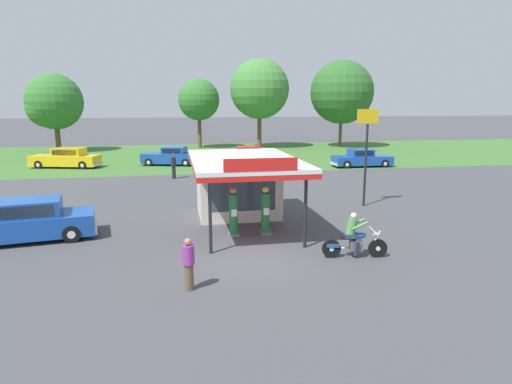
{
  "coord_description": "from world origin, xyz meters",
  "views": [
    {
      "loc": [
        -2.32,
        -13.98,
        5.18
      ],
      "look_at": [
        1.09,
        4.05,
        1.4
      ],
      "focal_mm": 30.36,
      "sensor_mm": 36.0,
      "label": 1
    }
  ],
  "objects_px": {
    "gas_pump_nearside": "(233,214)",
    "bystander_leaning_by_kiosk": "(189,263)",
    "parked_car_back_row_far_left": "(171,157)",
    "parked_car_back_row_left": "(362,159)",
    "bystander_chatting_near_pumps": "(174,166)",
    "roadside_pole_sign": "(367,141)",
    "featured_classic_sedan": "(23,222)",
    "parked_car_back_row_far_right": "(66,159)",
    "motorcycle_with_rider": "(354,239)",
    "gas_pump_offside": "(265,212)",
    "parked_car_back_row_centre_right": "(250,155)"
  },
  "relations": [
    {
      "from": "motorcycle_with_rider",
      "to": "parked_car_back_row_far_right",
      "type": "height_order",
      "value": "parked_car_back_row_far_right"
    },
    {
      "from": "motorcycle_with_rider",
      "to": "parked_car_back_row_centre_right",
      "type": "relative_size",
      "value": 0.41
    },
    {
      "from": "gas_pump_offside",
      "to": "roadside_pole_sign",
      "type": "bearing_deg",
      "value": 32.77
    },
    {
      "from": "bystander_leaning_by_kiosk",
      "to": "featured_classic_sedan",
      "type": "bearing_deg",
      "value": 136.73
    },
    {
      "from": "parked_car_back_row_far_left",
      "to": "roadside_pole_sign",
      "type": "bearing_deg",
      "value": -60.15
    },
    {
      "from": "parked_car_back_row_centre_right",
      "to": "parked_car_back_row_far_left",
      "type": "bearing_deg",
      "value": -178.17
    },
    {
      "from": "bystander_chatting_near_pumps",
      "to": "gas_pump_offside",
      "type": "bearing_deg",
      "value": -75.59
    },
    {
      "from": "featured_classic_sedan",
      "to": "parked_car_back_row_far_right",
      "type": "height_order",
      "value": "parked_car_back_row_far_right"
    },
    {
      "from": "gas_pump_nearside",
      "to": "parked_car_back_row_centre_right",
      "type": "xyz_separation_m",
      "value": [
        4.34,
        21.16,
        -0.24
      ]
    },
    {
      "from": "gas_pump_nearside",
      "to": "parked_car_back_row_far_left",
      "type": "relative_size",
      "value": 0.38
    },
    {
      "from": "parked_car_back_row_far_left",
      "to": "gas_pump_offside",
      "type": "bearing_deg",
      "value": -79.64
    },
    {
      "from": "gas_pump_nearside",
      "to": "roadside_pole_sign",
      "type": "height_order",
      "value": "roadside_pole_sign"
    },
    {
      "from": "bystander_chatting_near_pumps",
      "to": "parked_car_back_row_far_right",
      "type": "bearing_deg",
      "value": 140.99
    },
    {
      "from": "parked_car_back_row_centre_right",
      "to": "parked_car_back_row_left",
      "type": "xyz_separation_m",
      "value": [
        8.7,
        -4.15,
        -0.0
      ]
    },
    {
      "from": "bystander_chatting_near_pumps",
      "to": "roadside_pole_sign",
      "type": "bearing_deg",
      "value": -46.6
    },
    {
      "from": "featured_classic_sedan",
      "to": "bystander_chatting_near_pumps",
      "type": "distance_m",
      "value": 14.28
    },
    {
      "from": "gas_pump_nearside",
      "to": "parked_car_back_row_far_left",
      "type": "distance_m",
      "value": 21.1
    },
    {
      "from": "bystander_chatting_near_pumps",
      "to": "roadside_pole_sign",
      "type": "xyz_separation_m",
      "value": [
        9.57,
        -10.12,
        2.41
      ]
    },
    {
      "from": "parked_car_back_row_far_left",
      "to": "bystander_chatting_near_pumps",
      "type": "xyz_separation_m",
      "value": [
        0.24,
        -6.97,
        0.21
      ]
    },
    {
      "from": "gas_pump_nearside",
      "to": "bystander_leaning_by_kiosk",
      "type": "bearing_deg",
      "value": -111.75
    },
    {
      "from": "featured_classic_sedan",
      "to": "parked_car_back_row_left",
      "type": "height_order",
      "value": "featured_classic_sedan"
    },
    {
      "from": "bystander_leaning_by_kiosk",
      "to": "bystander_chatting_near_pumps",
      "type": "xyz_separation_m",
      "value": [
        -0.37,
        18.8,
        0.12
      ]
    },
    {
      "from": "motorcycle_with_rider",
      "to": "parked_car_back_row_left",
      "type": "bearing_deg",
      "value": 65.17
    },
    {
      "from": "motorcycle_with_rider",
      "to": "parked_car_back_row_left",
      "type": "distance_m",
      "value": 22.3
    },
    {
      "from": "parked_car_back_row_far_left",
      "to": "bystander_leaning_by_kiosk",
      "type": "distance_m",
      "value": 25.78
    },
    {
      "from": "featured_classic_sedan",
      "to": "bystander_chatting_near_pumps",
      "type": "relative_size",
      "value": 3.27
    },
    {
      "from": "gas_pump_nearside",
      "to": "featured_classic_sedan",
      "type": "bearing_deg",
      "value": 173.85
    },
    {
      "from": "gas_pump_nearside",
      "to": "gas_pump_offside",
      "type": "xyz_separation_m",
      "value": [
        1.29,
        -0.0,
        -0.0
      ]
    },
    {
      "from": "bystander_leaning_by_kiosk",
      "to": "parked_car_back_row_far_left",
      "type": "bearing_deg",
      "value": 91.37
    },
    {
      "from": "motorcycle_with_rider",
      "to": "bystander_leaning_by_kiosk",
      "type": "distance_m",
      "value": 5.84
    },
    {
      "from": "gas_pump_offside",
      "to": "roadside_pole_sign",
      "type": "xyz_separation_m",
      "value": [
        5.98,
        3.85,
        2.44
      ]
    },
    {
      "from": "motorcycle_with_rider",
      "to": "featured_classic_sedan",
      "type": "bearing_deg",
      "value": 160.72
    },
    {
      "from": "gas_pump_offside",
      "to": "gas_pump_nearside",
      "type": "bearing_deg",
      "value": 180.0
    },
    {
      "from": "motorcycle_with_rider",
      "to": "parked_car_back_row_left",
      "type": "height_order",
      "value": "motorcycle_with_rider"
    },
    {
      "from": "motorcycle_with_rider",
      "to": "bystander_chatting_near_pumps",
      "type": "distance_m",
      "value": 18.2
    },
    {
      "from": "parked_car_back_row_centre_right",
      "to": "gas_pump_offside",
      "type": "bearing_deg",
      "value": -98.22
    },
    {
      "from": "motorcycle_with_rider",
      "to": "parked_car_back_row_centre_right",
      "type": "xyz_separation_m",
      "value": [
        0.66,
        24.38,
        0.0
      ]
    },
    {
      "from": "parked_car_back_row_left",
      "to": "gas_pump_nearside",
      "type": "bearing_deg",
      "value": -127.48
    },
    {
      "from": "gas_pump_offside",
      "to": "featured_classic_sedan",
      "type": "bearing_deg",
      "value": 174.7
    },
    {
      "from": "parked_car_back_row_far_left",
      "to": "bystander_leaning_by_kiosk",
      "type": "xyz_separation_m",
      "value": [
        0.61,
        -25.77,
        0.09
      ]
    },
    {
      "from": "gas_pump_nearside",
      "to": "parked_car_back_row_far_right",
      "type": "xyz_separation_m",
      "value": [
        -10.93,
        20.96,
        -0.16
      ]
    },
    {
      "from": "parked_car_back_row_left",
      "to": "bystander_chatting_near_pumps",
      "type": "height_order",
      "value": "bystander_chatting_near_pumps"
    },
    {
      "from": "roadside_pole_sign",
      "to": "bystander_chatting_near_pumps",
      "type": "bearing_deg",
      "value": 133.4
    },
    {
      "from": "gas_pump_nearside",
      "to": "bystander_leaning_by_kiosk",
      "type": "height_order",
      "value": "gas_pump_nearside"
    },
    {
      "from": "featured_classic_sedan",
      "to": "parked_car_back_row_far_right",
      "type": "bearing_deg",
      "value": 98.37
    },
    {
      "from": "parked_car_back_row_far_right",
      "to": "bystander_leaning_by_kiosk",
      "type": "relative_size",
      "value": 3.82
    },
    {
      "from": "parked_car_back_row_far_left",
      "to": "bystander_chatting_near_pumps",
      "type": "bearing_deg",
      "value": -88.03
    },
    {
      "from": "parked_car_back_row_centre_right",
      "to": "parked_car_back_row_far_right",
      "type": "relative_size",
      "value": 0.93
    },
    {
      "from": "gas_pump_offside",
      "to": "bystander_chatting_near_pumps",
      "type": "xyz_separation_m",
      "value": [
        -3.59,
        13.97,
        0.03
      ]
    },
    {
      "from": "bystander_chatting_near_pumps",
      "to": "roadside_pole_sign",
      "type": "height_order",
      "value": "roadside_pole_sign"
    }
  ]
}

